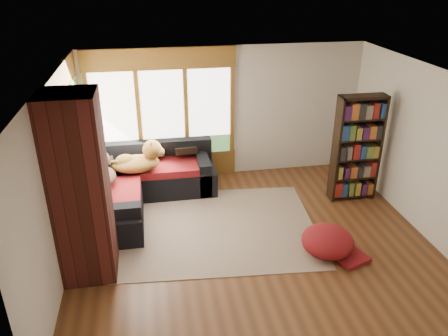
{
  "coord_description": "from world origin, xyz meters",
  "views": [
    {
      "loc": [
        -1.42,
        -5.59,
        3.97
      ],
      "look_at": [
        -0.32,
        0.73,
        0.95
      ],
      "focal_mm": 35.0,
      "sensor_mm": 36.0,
      "label": 1
    }
  ],
  "objects_px": {
    "bookshelf": "(357,149)",
    "dog_brindle": "(102,174)",
    "brick_chimney": "(80,190)",
    "sectional_sofa": "(127,184)",
    "dog_tan": "(140,161)",
    "pouf": "(328,241)",
    "area_rug": "(213,227)"
  },
  "relations": [
    {
      "from": "bookshelf",
      "to": "dog_brindle",
      "type": "distance_m",
      "value": 4.47
    },
    {
      "from": "bookshelf",
      "to": "brick_chimney",
      "type": "bearing_deg",
      "value": -162.82
    },
    {
      "from": "brick_chimney",
      "to": "sectional_sofa",
      "type": "distance_m",
      "value": 2.32
    },
    {
      "from": "dog_tan",
      "to": "dog_brindle",
      "type": "xyz_separation_m",
      "value": [
        -0.64,
        -0.36,
        -0.03
      ]
    },
    {
      "from": "dog_tan",
      "to": "bookshelf",
      "type": "bearing_deg",
      "value": -14.66
    },
    {
      "from": "dog_tan",
      "to": "brick_chimney",
      "type": "bearing_deg",
      "value": -116.26
    },
    {
      "from": "sectional_sofa",
      "to": "brick_chimney",
      "type": "bearing_deg",
      "value": -99.09
    },
    {
      "from": "sectional_sofa",
      "to": "bookshelf",
      "type": "relative_size",
      "value": 1.13
    },
    {
      "from": "brick_chimney",
      "to": "pouf",
      "type": "bearing_deg",
      "value": -2.84
    },
    {
      "from": "bookshelf",
      "to": "area_rug",
      "type": "bearing_deg",
      "value": -167.57
    },
    {
      "from": "sectional_sofa",
      "to": "area_rug",
      "type": "bearing_deg",
      "value": -38.3
    },
    {
      "from": "bookshelf",
      "to": "pouf",
      "type": "distance_m",
      "value": 2.07
    },
    {
      "from": "pouf",
      "to": "sectional_sofa",
      "type": "bearing_deg",
      "value": 143.42
    },
    {
      "from": "dog_tan",
      "to": "dog_brindle",
      "type": "distance_m",
      "value": 0.73
    },
    {
      "from": "sectional_sofa",
      "to": "bookshelf",
      "type": "xyz_separation_m",
      "value": [
        4.09,
        -0.64,
        0.67
      ]
    },
    {
      "from": "sectional_sofa",
      "to": "dog_brindle",
      "type": "bearing_deg",
      "value": -126.52
    },
    {
      "from": "brick_chimney",
      "to": "sectional_sofa",
      "type": "relative_size",
      "value": 1.18
    },
    {
      "from": "pouf",
      "to": "dog_brindle",
      "type": "bearing_deg",
      "value": 151.99
    },
    {
      "from": "dog_brindle",
      "to": "dog_tan",
      "type": "bearing_deg",
      "value": -61.52
    },
    {
      "from": "brick_chimney",
      "to": "pouf",
      "type": "relative_size",
      "value": 3.33
    },
    {
      "from": "brick_chimney",
      "to": "area_rug",
      "type": "bearing_deg",
      "value": 23.7
    },
    {
      "from": "brick_chimney",
      "to": "dog_brindle",
      "type": "distance_m",
      "value": 1.71
    },
    {
      "from": "dog_tan",
      "to": "pouf",
      "type": "bearing_deg",
      "value": -44.49
    },
    {
      "from": "sectional_sofa",
      "to": "pouf",
      "type": "distance_m",
      "value": 3.72
    },
    {
      "from": "brick_chimney",
      "to": "pouf",
      "type": "xyz_separation_m",
      "value": [
        3.44,
        -0.17,
        -1.08
      ]
    },
    {
      "from": "brick_chimney",
      "to": "bookshelf",
      "type": "distance_m",
      "value": 4.76
    },
    {
      "from": "pouf",
      "to": "dog_brindle",
      "type": "distance_m",
      "value": 3.83
    },
    {
      "from": "area_rug",
      "to": "sectional_sofa",
      "type": "bearing_deg",
      "value": 138.5
    },
    {
      "from": "dog_brindle",
      "to": "bookshelf",
      "type": "bearing_deg",
      "value": -93.76
    },
    {
      "from": "sectional_sofa",
      "to": "area_rug",
      "type": "xyz_separation_m",
      "value": [
        1.4,
        -1.24,
        -0.3
      ]
    },
    {
      "from": "brick_chimney",
      "to": "dog_tan",
      "type": "xyz_separation_m",
      "value": [
        0.72,
        1.97,
        -0.52
      ]
    },
    {
      "from": "area_rug",
      "to": "bookshelf",
      "type": "bearing_deg",
      "value": 12.43
    }
  ]
}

